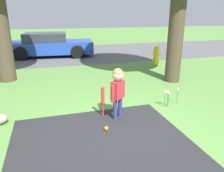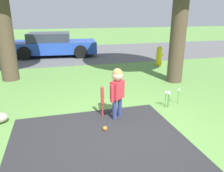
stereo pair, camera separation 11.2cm
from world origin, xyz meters
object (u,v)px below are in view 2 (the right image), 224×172
at_px(child, 117,86).
at_px(fire_hydrant, 159,56).
at_px(baseball_bat, 102,97).
at_px(sports_ball, 105,128).
at_px(parked_car, 53,45).

xyz_separation_m(child, fire_hydrant, (3.04, 4.18, -0.29)).
relative_size(baseball_bat, sports_ball, 7.86).
distance_m(child, baseball_bat, 0.40).
bearing_deg(child, sports_ball, -167.65).
bearing_deg(fire_hydrant, sports_ball, -126.33).
relative_size(sports_ball, fire_hydrant, 0.11).
bearing_deg(parked_car, fire_hydrant, -33.90).
bearing_deg(sports_ball, fire_hydrant, 53.67).
bearing_deg(child, parked_car, 59.80).
height_order(child, sports_ball, child).
height_order(baseball_bat, parked_car, parked_car).
bearing_deg(fire_hydrant, child, -126.03).
bearing_deg(parked_car, child, -76.12).
bearing_deg(fire_hydrant, baseball_bat, -129.41).
xyz_separation_m(sports_ball, parked_car, (-0.76, 8.05, 0.51)).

